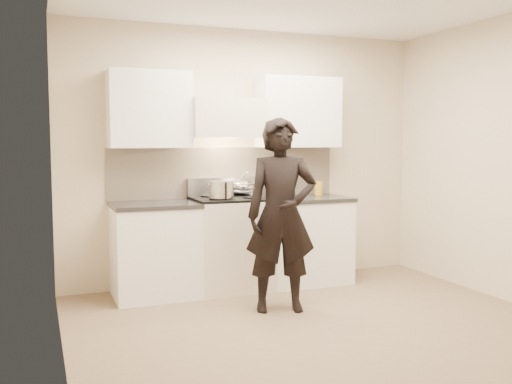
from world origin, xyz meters
TOP-DOWN VIEW (x-y plane):
  - ground_plane at (0.00, 0.00)m, footprint 4.00×4.00m
  - room_shell at (-0.06, 0.37)m, footprint 4.04×3.54m
  - stove at (-0.30, 1.42)m, footprint 0.76×0.65m
  - counter_right at (0.53, 1.43)m, footprint 0.92×0.67m
  - counter_left at (-1.08, 1.43)m, footprint 0.82×0.67m
  - wok at (-0.16, 1.52)m, footprint 0.32×0.39m
  - stock_pot at (-0.44, 1.30)m, footprint 0.33×0.32m
  - utensil_crock at (0.25, 1.63)m, footprint 0.13×0.13m
  - spice_jar at (0.41, 1.59)m, footprint 0.04×0.04m
  - oil_glass at (0.77, 1.55)m, footprint 0.09×0.09m
  - person at (-0.12, 0.55)m, footprint 0.72×0.56m

SIDE VIEW (x-z plane):
  - ground_plane at x=0.00m, z-range 0.00..0.00m
  - counter_right at x=0.53m, z-range 0.00..0.92m
  - counter_left at x=-1.08m, z-range 0.00..0.92m
  - stove at x=-0.30m, z-range 0.00..0.95m
  - person at x=-0.12m, z-range 0.00..1.72m
  - spice_jar at x=0.41m, z-range 0.92..1.01m
  - oil_glass at x=0.77m, z-range 0.92..1.08m
  - utensil_crock at x=0.25m, z-range 0.85..1.20m
  - stock_pot at x=-0.44m, z-range 0.96..1.12m
  - wok at x=-0.16m, z-range 0.92..1.17m
  - room_shell at x=-0.06m, z-range 0.25..2.95m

